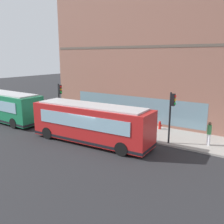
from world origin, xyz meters
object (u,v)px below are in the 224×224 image
at_px(city_bus_nearside, 91,123).
at_px(fire_hydrant, 160,125).
at_px(pedestrian_by_light_pole, 88,112).
at_px(pedestrian_near_hydrant, 77,111).
at_px(traffic_light_near_corner, 172,108).
at_px(city_bus_far_down_street, 3,106).
at_px(traffic_light_down_block, 60,95).
at_px(pedestrian_near_building_entrance, 209,132).

relative_size(city_bus_nearside, fire_hydrant, 13.70).
distance_m(pedestrian_by_light_pole, pedestrian_near_hydrant, 1.27).
bearing_deg(pedestrian_by_light_pole, traffic_light_near_corner, -101.16).
xyz_separation_m(city_bus_nearside, city_bus_far_down_street, (0.31, 11.93, 0.00)).
xyz_separation_m(city_bus_nearside, pedestrian_near_hydrant, (4.32, 5.28, -0.42)).
relative_size(city_bus_far_down_street, traffic_light_down_block, 2.62).
xyz_separation_m(city_bus_far_down_street, pedestrian_near_hydrant, (4.01, -6.66, -0.42)).
height_order(city_bus_nearside, pedestrian_near_building_entrance, city_bus_nearside).
bearing_deg(pedestrian_near_building_entrance, pedestrian_by_light_pole, 86.69).
height_order(traffic_light_near_corner, pedestrian_by_light_pole, traffic_light_near_corner).
bearing_deg(city_bus_far_down_street, traffic_light_near_corner, -81.62).
bearing_deg(city_bus_far_down_street, traffic_light_down_block, -64.38).
height_order(traffic_light_near_corner, pedestrian_near_hydrant, traffic_light_near_corner).
bearing_deg(traffic_light_down_block, traffic_light_near_corner, -90.62).
bearing_deg(pedestrian_near_hydrant, fire_hydrant, -78.72).
relative_size(traffic_light_near_corner, pedestrian_near_hydrant, 2.33).
bearing_deg(traffic_light_near_corner, fire_hydrant, 34.54).
xyz_separation_m(city_bus_far_down_street, traffic_light_down_block, (2.69, -5.62, 1.29)).
height_order(traffic_light_near_corner, traffic_light_down_block, traffic_light_near_corner).
xyz_separation_m(traffic_light_down_block, pedestrian_near_hydrant, (1.32, -1.04, -1.71)).
bearing_deg(city_bus_nearside, pedestrian_by_light_pole, 40.62).
xyz_separation_m(traffic_light_near_corner, pedestrian_near_hydrant, (1.45, 10.76, -1.78)).
distance_m(city_bus_nearside, pedestrian_near_hydrant, 6.84).
height_order(fire_hydrant, pedestrian_by_light_pole, pedestrian_by_light_pole).
distance_m(city_bus_nearside, city_bus_far_down_street, 11.94).
bearing_deg(pedestrian_by_light_pole, pedestrian_near_hydrant, 110.23).
distance_m(fire_hydrant, pedestrian_by_light_pole, 7.52).
bearing_deg(pedestrian_by_light_pole, pedestrian_near_building_entrance, -93.31).
bearing_deg(traffic_light_near_corner, traffic_light_down_block, 89.38).
distance_m(city_bus_far_down_street, traffic_light_down_block, 6.36).
relative_size(city_bus_nearside, city_bus_far_down_street, 1.00).
bearing_deg(fire_hydrant, traffic_light_near_corner, -145.46).
relative_size(pedestrian_near_building_entrance, pedestrian_near_hydrant, 1.06).
distance_m(traffic_light_near_corner, pedestrian_by_light_pole, 9.92).
height_order(city_bus_far_down_street, pedestrian_near_hydrant, city_bus_far_down_street).
height_order(city_bus_nearside, traffic_light_near_corner, traffic_light_near_corner).
relative_size(pedestrian_by_light_pole, pedestrian_near_building_entrance, 0.91).
relative_size(traffic_light_down_block, pedestrian_by_light_pole, 2.34).
bearing_deg(pedestrian_near_building_entrance, pedestrian_near_hydrant, 88.88).
xyz_separation_m(city_bus_far_down_street, fire_hydrant, (5.73, -15.24, -1.04)).
distance_m(traffic_light_down_block, pedestrian_near_hydrant, 2.40).
height_order(city_bus_far_down_street, traffic_light_near_corner, traffic_light_near_corner).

